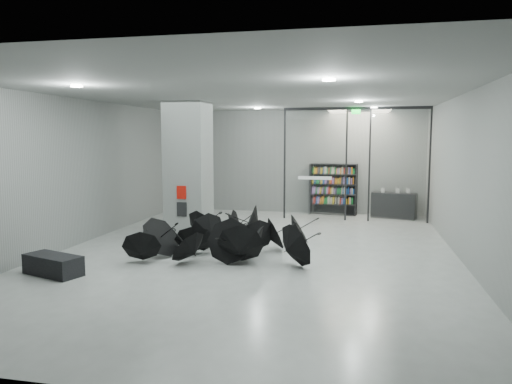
% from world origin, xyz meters
% --- Properties ---
extents(room, '(14.00, 14.02, 4.01)m').
position_xyz_m(room, '(0.00, 0.00, 2.84)').
color(room, gray).
rests_on(room, ground).
extents(column, '(1.20, 1.20, 4.00)m').
position_xyz_m(column, '(-2.50, 2.00, 2.00)').
color(column, slate).
rests_on(column, ground).
extents(fire_cabinet, '(0.28, 0.04, 0.38)m').
position_xyz_m(fire_cabinet, '(-2.50, 1.38, 1.35)').
color(fire_cabinet, '#A50A07').
rests_on(fire_cabinet, column).
extents(info_panel, '(0.30, 0.03, 0.42)m').
position_xyz_m(info_panel, '(-2.50, 1.38, 0.85)').
color(info_panel, black).
rests_on(info_panel, column).
extents(exit_sign, '(0.30, 0.06, 0.15)m').
position_xyz_m(exit_sign, '(2.40, 5.30, 3.82)').
color(exit_sign, '#0CE533').
rests_on(exit_sign, room).
extents(glass_partition, '(5.06, 0.08, 4.00)m').
position_xyz_m(glass_partition, '(2.39, 5.50, 2.18)').
color(glass_partition, silver).
rests_on(glass_partition, ground).
extents(bench, '(1.45, 0.96, 0.43)m').
position_xyz_m(bench, '(-3.84, -2.84, 0.21)').
color(bench, black).
rests_on(bench, ground).
extents(bookshelf, '(1.81, 0.61, 1.95)m').
position_xyz_m(bookshelf, '(1.60, 6.75, 0.98)').
color(bookshelf, black).
rests_on(bookshelf, ground).
extents(shop_counter, '(1.67, 1.00, 0.94)m').
position_xyz_m(shop_counter, '(3.83, 6.39, 0.47)').
color(shop_counter, black).
rests_on(shop_counter, ground).
extents(umbrella_cluster, '(4.88, 4.23, 1.33)m').
position_xyz_m(umbrella_cluster, '(-0.64, -0.29, 0.32)').
color(umbrella_cluster, black).
rests_on(umbrella_cluster, ground).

